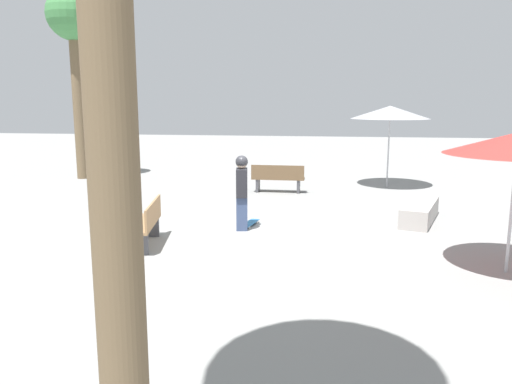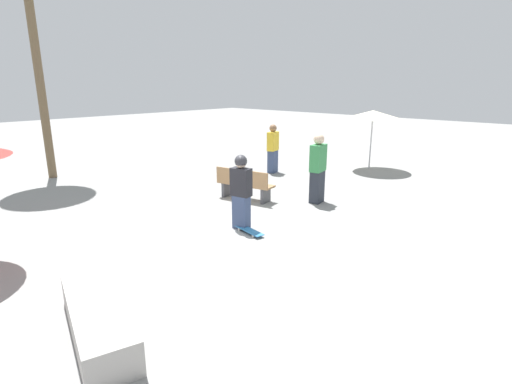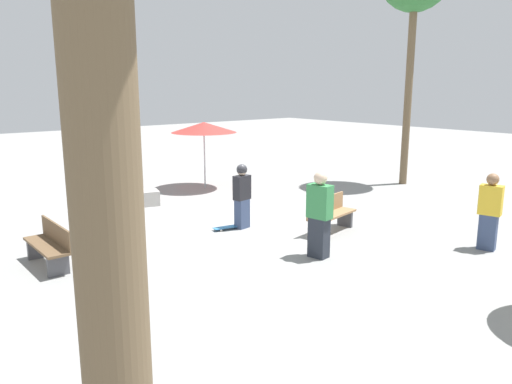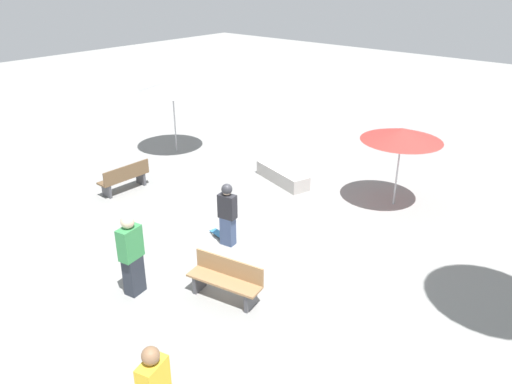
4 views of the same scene
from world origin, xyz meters
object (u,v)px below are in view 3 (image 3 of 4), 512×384
object	(u,v)px
concrete_ledge	(123,200)
skateboard	(229,227)
bench_near	(330,214)
bench_far	(50,245)
bystander_watching	(490,212)
bystander_far	(319,215)
skater_main	(242,194)
shade_umbrella_red	(204,127)

from	to	relation	value
concrete_ledge	skateboard	bearing A→B (deg)	-165.00
bench_near	bench_far	world-z (taller)	same
skateboard	bystander_watching	world-z (taller)	bystander_watching
bench_far	bystander_far	size ratio (longest dim) A/B	0.89
bench_far	bystander_watching	bearing A→B (deg)	-123.27
bench_far	bystander_watching	world-z (taller)	bystander_watching
skater_main	shade_umbrella_red	distance (m)	5.30
bystander_far	bench_far	bearing A→B (deg)	46.25
shade_umbrella_red	bystander_far	size ratio (longest dim) A/B	1.26
shade_umbrella_red	bench_far	bearing A→B (deg)	123.92
skater_main	skateboard	world-z (taller)	skater_main
skater_main	bystander_watching	xyz separation A→B (m)	(-4.69, -3.07, -0.03)
skateboard	bench_near	distance (m)	2.51
skateboard	bench_near	world-z (taller)	bench_near
skateboard	shade_umbrella_red	world-z (taller)	shade_umbrella_red
bench_near	bench_far	size ratio (longest dim) A/B	1.03
concrete_ledge	bystander_far	xyz separation A→B (m)	(-6.64, -1.25, 0.68)
concrete_ledge	bench_far	xyz separation A→B (m)	(-3.64, 3.20, 0.21)
concrete_ledge	bystander_far	distance (m)	6.79
bench_far	shade_umbrella_red	world-z (taller)	shade_umbrella_red
skater_main	bench_near	world-z (taller)	skater_main
bench_far	bystander_far	distance (m)	5.39
skateboard	concrete_ledge	bearing A→B (deg)	-64.20
skater_main	bystander_far	xyz separation A→B (m)	(-2.71, 0.11, 0.03)
skater_main	bystander_far	bearing A→B (deg)	78.24
skater_main	bystander_watching	distance (m)	5.60
bench_near	skateboard	bearing A→B (deg)	-54.33
bystander_watching	skater_main	bearing A→B (deg)	-161.80
concrete_ledge	bench_near	bearing A→B (deg)	-152.99
skateboard	bench_far	xyz separation A→B (m)	(0.17, 4.22, 0.37)
bystander_watching	skateboard	bearing A→B (deg)	-159.63
bench_far	bystander_watching	xyz separation A→B (m)	(-4.97, -7.63, 0.41)
skateboard	skater_main	bearing A→B (deg)	172.75
shade_umbrella_red	bystander_far	bearing A→B (deg)	163.79
skater_main	bench_far	world-z (taller)	skater_main
bench_near	bystander_far	size ratio (longest dim) A/B	0.92
bystander_watching	bench_near	bearing A→B (deg)	-167.43
shade_umbrella_red	skateboard	bearing A→B (deg)	152.63
shade_umbrella_red	bystander_watching	world-z (taller)	shade_umbrella_red
bench_far	shade_umbrella_red	distance (m)	8.15
skateboard	bench_far	size ratio (longest dim) A/B	0.51
skater_main	skateboard	distance (m)	0.88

